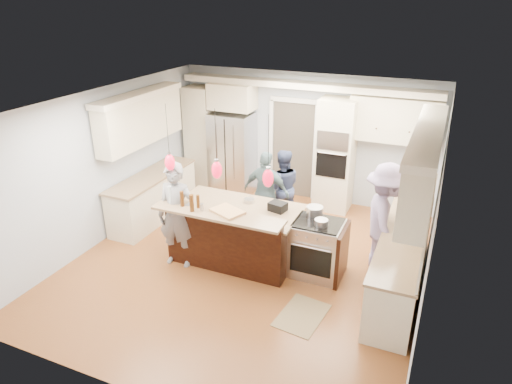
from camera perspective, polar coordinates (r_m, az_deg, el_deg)
ground_plane at (r=7.75m, az=-1.03°, el=-8.77°), size 6.00×6.00×0.00m
room_shell at (r=6.95m, az=-1.14°, el=3.99°), size 5.54×6.04×2.72m
refrigerator at (r=10.14m, az=-2.98°, el=4.85°), size 0.90×0.70×1.80m
oven_column at (r=9.35m, az=9.89°, el=4.51°), size 0.72×0.69×2.30m
back_upper_cabinets at (r=9.71m, az=1.57°, el=8.77°), size 5.30×0.61×2.54m
right_counter_run at (r=6.99m, az=18.62°, el=-4.02°), size 0.64×3.10×2.51m
left_cabinets at (r=9.05m, az=-13.25°, el=2.94°), size 0.64×2.30×2.51m
kitchen_island at (r=7.66m, az=-2.53°, el=-5.04°), size 2.10×1.46×1.12m
island_range at (r=7.31m, az=7.83°, el=-7.01°), size 0.82×0.71×0.92m
pendant_lights at (r=6.63m, az=-4.92°, el=2.79°), size 1.75×0.15×1.03m
person_bar_end at (r=7.42m, az=-9.86°, el=-2.91°), size 0.68×0.48×1.76m
person_far_left at (r=8.72m, az=3.26°, el=0.59°), size 0.90×0.83×1.49m
person_far_right at (r=8.43m, az=1.31°, el=-0.00°), size 0.94×0.45×1.56m
person_range_side at (r=7.39m, az=15.78°, el=-3.35°), size 1.04×1.34×1.83m
floor_rug at (r=6.66m, az=5.76°, el=-15.07°), size 0.67×0.90×0.01m
water_bottle at (r=7.23m, az=-10.65°, el=-0.34°), size 0.08×0.08×0.29m
beer_bottle_a at (r=7.12m, az=-9.24°, el=-0.85°), size 0.08×0.08×0.25m
beer_bottle_b at (r=6.92m, az=-8.05°, el=-1.39°), size 0.09×0.09×0.27m
beer_bottle_c at (r=7.03m, az=-7.26°, el=-1.18°), size 0.06×0.06×0.21m
drink_can at (r=6.96m, az=-6.75°, el=-1.89°), size 0.08×0.08×0.11m
cutting_board at (r=6.88m, az=-3.60°, el=-2.43°), size 0.57×0.50×0.04m
pot_large at (r=7.25m, az=7.35°, el=-2.40°), size 0.26×0.26×0.15m
pot_small at (r=6.97m, az=8.16°, el=-3.81°), size 0.20×0.20×0.10m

